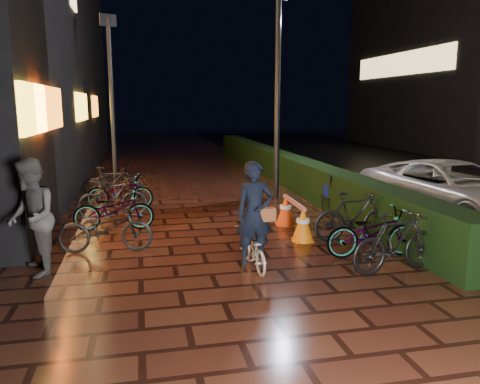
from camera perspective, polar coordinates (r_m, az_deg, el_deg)
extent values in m
plane|color=#381911|center=(8.21, -0.18, -8.40)|extent=(80.00, 80.00, 0.00)
cube|color=black|center=(16.49, 5.31, 2.99)|extent=(0.70, 20.00, 1.00)
imported|color=#575659|center=(8.01, -24.10, -2.88)|extent=(0.93, 1.07, 1.87)
imported|color=#B9B9BF|center=(12.29, 24.45, 0.30)|extent=(3.15, 5.19, 1.35)
cube|color=yellow|center=(9.28, -23.91, 9.25)|extent=(0.08, 2.00, 0.90)
cube|color=orange|center=(10.76, -22.31, 9.43)|extent=(0.08, 3.00, 0.90)
cube|color=yellow|center=(16.70, -18.74, 9.80)|extent=(0.08, 2.80, 0.90)
cube|color=orange|center=(21.67, -17.26, 9.94)|extent=(0.08, 2.20, 0.90)
cube|color=black|center=(32.23, 25.64, 17.32)|extent=(8.00, 14.00, 14.00)
cube|color=#FFD88C|center=(29.78, 18.93, 14.53)|extent=(0.06, 10.00, 1.30)
cylinder|color=black|center=(13.47, 4.58, 11.53)|extent=(0.18, 0.18, 5.80)
cylinder|color=black|center=(15.95, -15.33, 10.31)|extent=(0.19, 0.19, 5.39)
cube|color=black|center=(16.16, -15.80, 19.51)|extent=(0.51, 0.26, 0.36)
imported|color=white|center=(7.79, 1.55, -6.93)|extent=(0.51, 1.28, 0.66)
imported|color=black|center=(7.53, 1.79, -2.59)|extent=(0.64, 0.44, 1.68)
cube|color=brown|center=(7.58, 3.23, -2.76)|extent=(0.30, 0.14, 0.21)
cone|color=orange|center=(9.36, 7.67, -3.89)|extent=(0.43, 0.43, 0.69)
cone|color=#FC420D|center=(10.56, 5.57, -2.19)|extent=(0.43, 0.43, 0.69)
cube|color=orange|center=(9.45, 7.62, -5.84)|extent=(0.39, 0.39, 0.03)
cube|color=orange|center=(10.64, 5.54, -3.92)|extent=(0.39, 0.39, 0.03)
cube|color=red|center=(9.89, 6.60, -1.26)|extent=(0.12, 1.48, 0.07)
cube|color=black|center=(12.05, 11.28, -0.58)|extent=(0.56, 0.48, 0.04)
cylinder|color=black|center=(11.84, 10.76, -1.74)|extent=(0.03, 0.03, 0.36)
cylinder|color=black|center=(12.04, 12.51, -1.60)|extent=(0.03, 0.03, 0.36)
cylinder|color=black|center=(12.13, 10.00, -1.42)|extent=(0.03, 0.03, 0.36)
cylinder|color=black|center=(12.33, 11.72, -1.29)|extent=(0.03, 0.03, 0.36)
cube|color=#0C149F|center=(12.02, 11.31, 0.17)|extent=(0.41, 0.36, 0.28)
cylinder|color=black|center=(11.83, 11.04, -0.07)|extent=(0.23, 0.38, 0.92)
imported|color=black|center=(10.43, -15.15, -2.10)|extent=(1.72, 0.66, 0.89)
imported|color=black|center=(14.19, -15.21, 1.20)|extent=(1.71, 0.62, 0.89)
imported|color=black|center=(8.92, -16.08, -4.28)|extent=(1.74, 0.72, 0.89)
imported|color=black|center=(12.53, -14.44, 0.03)|extent=(1.76, 0.80, 0.89)
imported|color=black|center=(11.50, -15.27, -0.69)|extent=(1.70, 0.66, 0.99)
imported|color=black|center=(13.44, -15.47, 0.89)|extent=(1.69, 0.63, 0.99)
imported|color=black|center=(8.65, 15.88, -4.74)|extent=(1.74, 0.69, 0.89)
imported|color=black|center=(9.53, 13.74, -2.92)|extent=(1.67, 0.54, 0.99)
imported|color=black|center=(7.96, 18.55, -5.84)|extent=(1.71, 0.72, 0.99)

